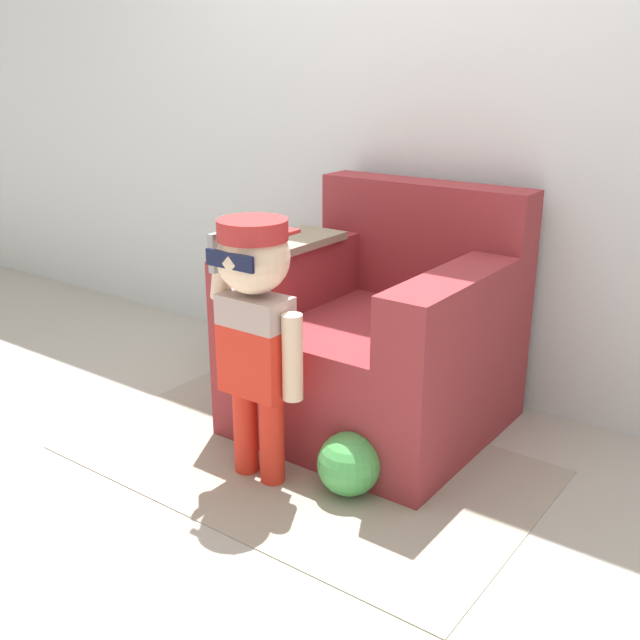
# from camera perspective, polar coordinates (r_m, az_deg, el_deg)

# --- Properties ---
(ground_plane) EXTENTS (10.00, 10.00, 0.00)m
(ground_plane) POSITION_cam_1_polar(r_m,az_deg,el_deg) (3.05, 0.16, -8.06)
(ground_plane) COLOR #ADA89E
(wall_back) EXTENTS (10.00, 0.05, 2.60)m
(wall_back) POSITION_cam_1_polar(r_m,az_deg,el_deg) (3.28, 7.45, 17.37)
(wall_back) COLOR silver
(wall_back) RESTS_ON ground_plane
(armchair) EXTENTS (0.93, 0.90, 0.93)m
(armchair) POSITION_cam_1_polar(r_m,az_deg,el_deg) (2.97, 4.55, -1.61)
(armchair) COLOR maroon
(armchair) RESTS_ON ground_plane
(person_child) EXTENTS (0.38, 0.28, 0.92)m
(person_child) POSITION_cam_1_polar(r_m,az_deg,el_deg) (2.46, -4.94, 0.64)
(person_child) COLOR red
(person_child) RESTS_ON ground_plane
(side_table) EXTENTS (0.34, 0.34, 0.46)m
(side_table) POSITION_cam_1_polar(r_m,az_deg,el_deg) (3.56, -5.53, 0.79)
(side_table) COLOR white
(side_table) RESTS_ON ground_plane
(rug) EXTENTS (1.70, 1.02, 0.01)m
(rug) POSITION_cam_1_polar(r_m,az_deg,el_deg) (2.81, -1.38, -10.52)
(rug) COLOR #9E9384
(rug) RESTS_ON ground_plane
(toy_ball) EXTENTS (0.22, 0.22, 0.22)m
(toy_ball) POSITION_cam_1_polar(r_m,az_deg,el_deg) (2.57, 2.24, -10.88)
(toy_ball) COLOR #4CB256
(toy_ball) RESTS_ON ground_plane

